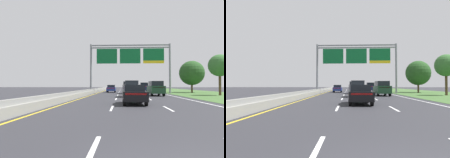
# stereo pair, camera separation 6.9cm
# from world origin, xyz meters

# --- Properties ---
(ground_plane) EXTENTS (220.00, 220.00, 0.00)m
(ground_plane) POSITION_xyz_m (0.00, 35.00, 0.00)
(ground_plane) COLOR #2B2B30
(lane_striping) EXTENTS (11.96, 106.00, 0.01)m
(lane_striping) POSITION_xyz_m (0.00, 34.54, 0.00)
(lane_striping) COLOR white
(lane_striping) RESTS_ON ground
(grass_verge_right) EXTENTS (14.00, 110.00, 0.02)m
(grass_verge_right) POSITION_xyz_m (13.95, 35.00, 0.01)
(grass_verge_right) COLOR #3D602D
(grass_verge_right) RESTS_ON ground
(median_barrier_concrete) EXTENTS (0.60, 110.00, 0.85)m
(median_barrier_concrete) POSITION_xyz_m (-6.60, 35.00, 0.35)
(median_barrier_concrete) COLOR gray
(median_barrier_concrete) RESTS_ON ground
(overhead_sign_gantry) EXTENTS (15.06, 0.42, 9.23)m
(overhead_sign_gantry) POSITION_xyz_m (0.30, 35.07, 6.55)
(overhead_sign_gantry) COLOR gray
(overhead_sign_gantry) RESTS_ON ground
(pickup_truck_grey) EXTENTS (2.04, 5.41, 2.20)m
(pickup_truck_grey) POSITION_xyz_m (-0.10, 34.25, 1.07)
(pickup_truck_grey) COLOR slate
(pickup_truck_grey) RESTS_ON ground
(car_blue_left_lane_sedan) EXTENTS (1.82, 4.40, 1.57)m
(car_blue_left_lane_sedan) POSITION_xyz_m (-3.49, 40.32, 0.82)
(car_blue_left_lane_sedan) COLOR navy
(car_blue_left_lane_sedan) RESTS_ON ground
(car_navy_right_lane_suv) EXTENTS (2.01, 4.74, 2.11)m
(car_navy_right_lane_suv) POSITION_xyz_m (3.83, 44.73, 1.10)
(car_navy_right_lane_suv) COLOR #161E47
(car_navy_right_lane_suv) RESTS_ON ground
(car_black_centre_lane_sedan) EXTENTS (1.87, 4.42, 1.57)m
(car_black_centre_lane_sedan) POSITION_xyz_m (-0.21, 13.58, 0.82)
(car_black_centre_lane_sedan) COLOR black
(car_black_centre_lane_sedan) RESTS_ON ground
(car_silver_centre_lane_suv) EXTENTS (1.93, 4.71, 2.11)m
(car_silver_centre_lane_suv) POSITION_xyz_m (0.02, 23.73, 1.10)
(car_silver_centre_lane_suv) COLOR #B2B5BA
(car_silver_centre_lane_suv) RESTS_ON ground
(car_darkgreen_right_lane_suv) EXTENTS (2.03, 4.75, 2.11)m
(car_darkgreen_right_lane_suv) POSITION_xyz_m (3.66, 26.83, 1.10)
(car_darkgreen_right_lane_suv) COLOR #193D23
(car_darkgreen_right_lane_suv) RESTS_ON ground
(roadside_tree_mid) EXTENTS (3.29, 3.29, 6.13)m
(roadside_tree_mid) POSITION_xyz_m (13.39, 28.16, 4.45)
(roadside_tree_mid) COLOR #4C3823
(roadside_tree_mid) RESTS_ON ground
(roadside_tree_far) EXTENTS (4.99, 4.99, 6.51)m
(roadside_tree_far) POSITION_xyz_m (13.04, 39.48, 4.00)
(roadside_tree_far) COLOR #4C3823
(roadside_tree_far) RESTS_ON ground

